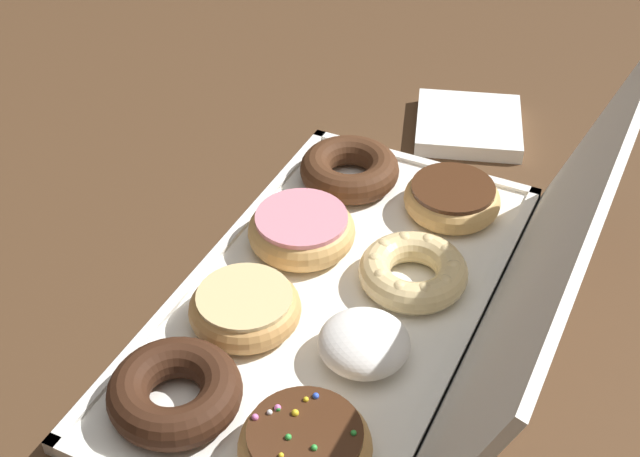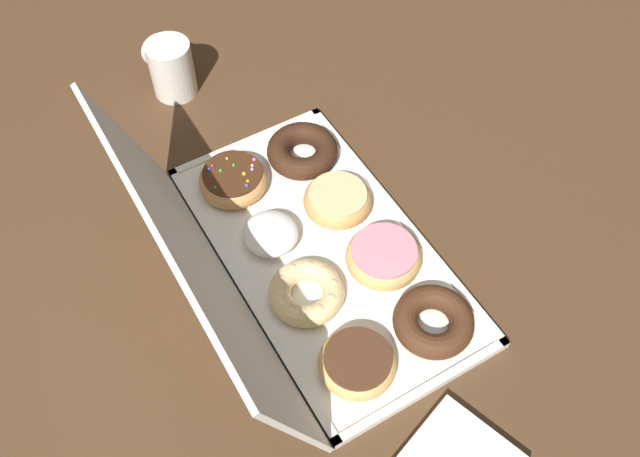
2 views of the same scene
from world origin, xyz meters
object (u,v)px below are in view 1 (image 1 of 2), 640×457
cruller_donut_5 (413,271)px  chocolate_cake_ring_donut_3 (175,392)px  napkin_stack (469,125)px  donut_box (330,303)px  sprinkle_donut_7 (305,445)px  chocolate_frosted_donut_4 (452,198)px  glazed_ring_donut_2 (245,308)px  chocolate_cake_ring_donut_0 (350,169)px  pink_frosted_donut_1 (302,230)px  powdered_filled_donut_6 (364,343)px

cruller_donut_5 → chocolate_cake_ring_donut_3: bearing=-28.5°
chocolate_cake_ring_donut_3 → napkin_stack: chocolate_cake_ring_donut_3 is taller
donut_box → sprinkle_donut_7: bearing=19.1°
chocolate_frosted_donut_4 → chocolate_cake_ring_donut_3: bearing=-18.7°
glazed_ring_donut_2 → chocolate_cake_ring_donut_0: bearing=-179.2°
chocolate_frosted_donut_4 → napkin_stack: 0.18m
donut_box → pink_frosted_donut_1: (-0.06, -0.06, 0.03)m
chocolate_cake_ring_donut_0 → napkin_stack: size_ratio=0.88×
cruller_donut_5 → napkin_stack: size_ratio=0.84×
cruller_donut_5 → pink_frosted_donut_1: bearing=-92.9°
donut_box → cruller_donut_5: 0.09m
chocolate_frosted_donut_4 → napkin_stack: size_ratio=0.82×
pink_frosted_donut_1 → powdered_filled_donut_6: powdered_filled_donut_6 is taller
chocolate_frosted_donut_4 → napkin_stack: bearing=-167.8°
chocolate_cake_ring_donut_0 → glazed_ring_donut_2: size_ratio=1.05×
cruller_donut_5 → napkin_stack: bearing=-172.1°
donut_box → chocolate_frosted_donut_4: chocolate_frosted_donut_4 is taller
pink_frosted_donut_1 → chocolate_frosted_donut_4: pink_frosted_donut_1 is taller
chocolate_cake_ring_donut_3 → napkin_stack: (-0.55, 0.09, -0.02)m
glazed_ring_donut_2 → powdered_filled_donut_6: (-0.01, 0.12, 0.00)m
chocolate_cake_ring_donut_0 → cruller_donut_5: (0.13, 0.13, -0.00)m
sprinkle_donut_7 → napkin_stack: size_ratio=0.85×
sprinkle_donut_7 → glazed_ring_donut_2: bearing=-134.0°
donut_box → chocolate_cake_ring_donut_0: (-0.19, -0.07, 0.02)m
glazed_ring_donut_2 → sprinkle_donut_7: sprinkle_donut_7 is taller
chocolate_cake_ring_donut_0 → cruller_donut_5: chocolate_cake_ring_donut_0 is taller
napkin_stack → sprinkle_donut_7: bearing=4.3°
pink_frosted_donut_1 → cruller_donut_5: (0.01, 0.13, -0.00)m
sprinkle_donut_7 → chocolate_cake_ring_donut_3: bearing=-90.8°
pink_frosted_donut_1 → cruller_donut_5: size_ratio=1.03×
glazed_ring_donut_2 → powdered_filled_donut_6: size_ratio=1.28×
glazed_ring_donut_2 → cruller_donut_5: (-0.12, 0.13, -0.00)m
powdered_filled_donut_6 → napkin_stack: powdered_filled_donut_6 is taller
glazed_ring_donut_2 → powdered_filled_donut_6: 0.12m
chocolate_cake_ring_donut_3 → chocolate_frosted_donut_4: chocolate_cake_ring_donut_3 is taller
chocolate_cake_ring_donut_3 → cruller_donut_5: chocolate_cake_ring_donut_3 is taller
donut_box → cruller_donut_5: bearing=131.7°
donut_box → chocolate_frosted_donut_4: size_ratio=4.96×
powdered_filled_donut_6 → sprinkle_donut_7: size_ratio=0.76×
chocolate_frosted_donut_4 → pink_frosted_donut_1: bearing=-45.1°
chocolate_cake_ring_donut_0 → chocolate_cake_ring_donut_3: chocolate_cake_ring_donut_3 is taller
chocolate_cake_ring_donut_0 → glazed_ring_donut_2: bearing=0.8°
chocolate_cake_ring_donut_3 → chocolate_cake_ring_donut_0: bearing=-179.9°
chocolate_cake_ring_donut_0 → chocolate_frosted_donut_4: chocolate_cake_ring_donut_0 is taller
powdered_filled_donut_6 → donut_box: bearing=-133.1°
sprinkle_donut_7 → chocolate_cake_ring_donut_0: bearing=-161.1°
glazed_ring_donut_2 → sprinkle_donut_7: size_ratio=0.98×
napkin_stack → cruller_donut_5: bearing=7.9°
chocolate_cake_ring_donut_0 → powdered_filled_donut_6: size_ratio=1.35×
napkin_stack → glazed_ring_donut_2: bearing=-11.0°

